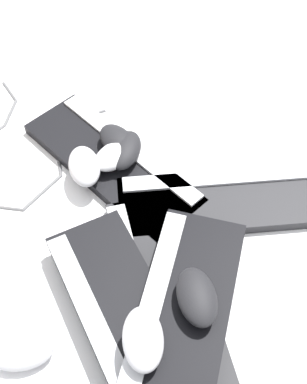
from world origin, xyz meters
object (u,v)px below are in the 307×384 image
Objects in this scene: mouse_4 at (118,141)px; mouse_5 at (22,352)px; mouse_0 at (125,150)px; keyboard_3 at (128,323)px; keyboard_4 at (179,326)px; mouse_1 at (84,166)px; keyboard_2 at (166,295)px; mouse_3 at (143,339)px; keyboard_0 at (224,202)px; keyboard_1 at (112,163)px; mouse_6 at (197,297)px; mouse_2 at (116,155)px.

mouse_4 is 0.48m from mouse_5.
mouse_0 is at bearing 177.45° from mouse_4.
mouse_4 is (0.08, 0.41, 0.01)m from keyboard_3.
keyboard_3 is 0.19m from mouse_5.
keyboard_4 is 0.41m from mouse_1.
mouse_3 is at bearing -123.58° from keyboard_2.
mouse_0 is 1.00× the size of mouse_5.
keyboard_0 is at bearing -156.06° from mouse_4.
mouse_1 is (-0.00, 0.36, 0.01)m from keyboard_3.
mouse_3 is (-0.07, -0.02, 0.04)m from keyboard_4.
keyboard_2 is 0.27m from mouse_5.
keyboard_3 is 4.18× the size of mouse_4.
mouse_1 is (-0.09, -0.02, 0.00)m from mouse_0.
mouse_3 reaches higher than keyboard_3.
mouse_3 reaches higher than keyboard_4.
mouse_6 reaches higher than keyboard_1.
mouse_2 is 1.00× the size of mouse_4.
keyboard_3 is at bearing -91.88° from mouse_6.
keyboard_1 is (-0.20, 0.16, 0.00)m from keyboard_0.
keyboard_1 is 0.05m from mouse_4.
mouse_2 is (-0.02, -0.01, 0.00)m from mouse_0.
mouse_3 is at bearing 167.96° from mouse_5.
keyboard_1 is at bearing 110.61° from mouse_2.
mouse_2 is at bearing 141.11° from keyboard_0.
mouse_4 is at bearing 89.88° from keyboard_4.
mouse_6 reaches higher than mouse_0.
mouse_6 reaches higher than mouse_1.
mouse_5 is at bearing -123.25° from keyboard_1.
keyboard_0 and keyboard_1 have the same top height.
keyboard_1 is 1.03× the size of keyboard_2.
keyboard_1 is at bearing 81.40° from keyboard_3.
mouse_5 is 1.00× the size of mouse_6.
keyboard_4 reaches higher than mouse_0.
keyboard_0 is at bearing -66.04° from mouse_2.
mouse_0 is at bearing -8.15° from mouse_2.
keyboard_1 is at bearing 92.95° from keyboard_4.
mouse_2 is 1.00× the size of mouse_3.
keyboard_4 is (-0.00, -0.09, 0.06)m from keyboard_2.
keyboard_4 is at bearing 160.68° from mouse_4.
mouse_6 is (0.12, -0.38, 0.06)m from mouse_1.
keyboard_4 reaches higher than mouse_1.
keyboard_4 reaches higher than keyboard_2.
mouse_6 is at bearing 165.76° from mouse_4.
mouse_1 and mouse_4 have the same top height.
mouse_5 reaches higher than keyboard_0.
mouse_0 reaches higher than mouse_5.
keyboard_1 is at bearing -166.94° from mouse_6.
mouse_2 is at bearing 139.68° from mouse_0.
keyboard_2 is at bearing 87.67° from keyboard_4.
mouse_1 reaches higher than keyboard_0.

